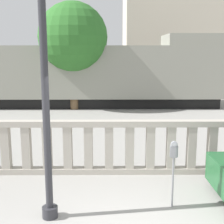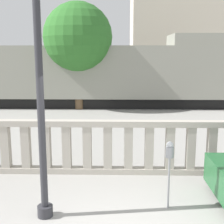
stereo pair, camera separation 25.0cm
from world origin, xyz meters
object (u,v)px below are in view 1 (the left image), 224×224
(train_near, at_px, (18,75))
(parking_meter, at_px, (174,156))
(tree_left, at_px, (73,37))
(lamppost, at_px, (43,33))

(train_near, bearing_deg, parking_meter, -61.95)
(train_near, relative_size, tree_left, 4.17)
(parking_meter, height_order, tree_left, tree_left)
(parking_meter, relative_size, train_near, 0.06)
(train_near, bearing_deg, tree_left, -20.31)
(lamppost, xyz_separation_m, train_near, (-3.99, 12.07, -1.47))
(tree_left, bearing_deg, parking_meter, -73.95)
(lamppost, xyz_separation_m, parking_meter, (2.24, 0.38, -2.18))
(lamppost, distance_m, train_near, 12.80)
(train_near, xyz_separation_m, tree_left, (3.21, -1.19, 1.93))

